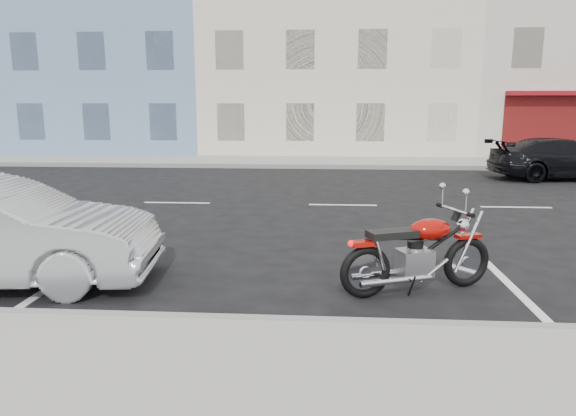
% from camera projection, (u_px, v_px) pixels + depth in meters
% --- Properties ---
extents(ground, '(120.00, 120.00, 0.00)m').
position_uv_depth(ground, '(428.00, 206.00, 12.01)').
color(ground, black).
rests_on(ground, ground).
extents(sidewalk_far, '(80.00, 3.40, 0.15)m').
position_uv_depth(sidewalk_far, '(261.00, 161.00, 20.84)').
color(sidewalk_far, gray).
rests_on(sidewalk_far, ground).
extents(curb_near, '(80.00, 0.12, 0.16)m').
position_uv_depth(curb_near, '(85.00, 319.00, 5.49)').
color(curb_near, gray).
rests_on(curb_near, ground).
extents(curb_far, '(80.00, 0.12, 0.16)m').
position_uv_depth(curb_far, '(256.00, 166.00, 19.18)').
color(curb_far, gray).
rests_on(curb_far, ground).
extents(bldg_blue, '(12.00, 12.00, 13.00)m').
position_uv_depth(bldg_blue, '(111.00, 26.00, 27.62)').
color(bldg_blue, '#6683A8').
rests_on(bldg_blue, ground).
extents(bldg_cream, '(12.00, 12.00, 11.50)m').
position_uv_depth(bldg_cream, '(334.00, 39.00, 26.95)').
color(bldg_cream, beige).
rests_on(bldg_cream, ground).
extents(motorcycle, '(2.00, 0.97, 1.05)m').
position_uv_depth(motorcycle, '(469.00, 251.00, 6.62)').
color(motorcycle, black).
rests_on(motorcycle, ground).
extents(car_far, '(4.67, 2.37, 1.30)m').
position_uv_depth(car_far, '(562.00, 159.00, 16.27)').
color(car_far, black).
rests_on(car_far, ground).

